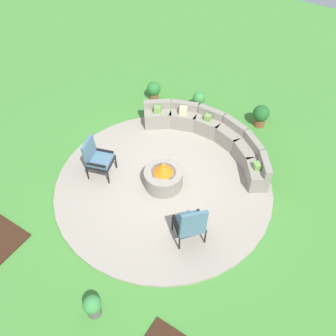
# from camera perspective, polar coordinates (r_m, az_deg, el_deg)

# --- Properties ---
(ground_plane) EXTENTS (24.00, 24.00, 0.00)m
(ground_plane) POSITION_cam_1_polar(r_m,az_deg,el_deg) (9.03, -0.69, -2.73)
(ground_plane) COLOR #478C38
(patio_circle) EXTENTS (5.20, 5.20, 0.06)m
(patio_circle) POSITION_cam_1_polar(r_m,az_deg,el_deg) (9.00, -0.69, -2.61)
(patio_circle) COLOR #9E9384
(patio_circle) RESTS_ON ground_plane
(fire_pit) EXTENTS (0.91, 0.91, 0.72)m
(fire_pit) POSITION_cam_1_polar(r_m,az_deg,el_deg) (8.77, -0.71, -1.30)
(fire_pit) COLOR gray
(fire_pit) RESTS_ON patio_circle
(curved_stone_bench) EXTENTS (3.98, 1.60, 0.70)m
(curved_stone_bench) POSITION_cam_1_polar(r_m,az_deg,el_deg) (9.84, 6.75, 5.03)
(curved_stone_bench) COLOR gray
(curved_stone_bench) RESTS_ON patio_circle
(lounge_chair_front_left) EXTENTS (0.72, 0.70, 1.02)m
(lounge_chair_front_left) POSITION_cam_1_polar(r_m,az_deg,el_deg) (9.00, -10.84, 1.65)
(lounge_chair_front_left) COLOR black
(lounge_chair_front_left) RESTS_ON patio_circle
(lounge_chair_front_right) EXTENTS (0.80, 0.82, 1.08)m
(lounge_chair_front_right) POSITION_cam_1_polar(r_m,az_deg,el_deg) (7.62, 3.47, -8.54)
(lounge_chair_front_right) COLOR black
(lounge_chair_front_right) RESTS_ON patio_circle
(potted_plant_0) EXTENTS (0.45, 0.45, 0.64)m
(potted_plant_0) POSITION_cam_1_polar(r_m,az_deg,el_deg) (10.71, 13.99, 7.86)
(potted_plant_0) COLOR brown
(potted_plant_0) RESTS_ON ground_plane
(potted_plant_1) EXTENTS (0.41, 0.41, 0.57)m
(potted_plant_1) POSITION_cam_1_polar(r_m,az_deg,el_deg) (11.41, -2.18, 11.85)
(potted_plant_1) COLOR brown
(potted_plant_1) RESTS_ON ground_plane
(potted_plant_2) EXTENTS (0.34, 0.34, 0.53)m
(potted_plant_2) POSITION_cam_1_polar(r_m,az_deg,el_deg) (7.28, -11.44, -19.96)
(potted_plant_2) COLOR #605B56
(potted_plant_2) RESTS_ON ground_plane
(potted_plant_3) EXTENTS (0.36, 0.36, 0.57)m
(potted_plant_3) POSITION_cam_1_polar(r_m,az_deg,el_deg) (11.02, 4.74, 10.26)
(potted_plant_3) COLOR #A89E8E
(potted_plant_3) RESTS_ON ground_plane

